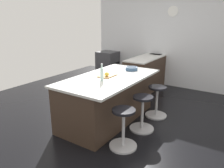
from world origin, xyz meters
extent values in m
plane|color=black|center=(0.00, 0.00, 0.00)|extent=(7.33, 7.33, 0.00)
cube|color=silver|center=(-2.82, 0.00, 1.30)|extent=(0.12, 4.82, 2.61)
cylinder|color=white|center=(-2.75, 0.03, 2.12)|extent=(0.03, 0.28, 0.28)
cube|color=#38281E|center=(-2.47, -0.37, 0.44)|extent=(2.45, 0.60, 0.88)
cube|color=silver|center=(-2.47, -0.37, 0.90)|extent=(2.45, 0.60, 0.03)
cube|color=#38383D|center=(-2.77, -0.37, 0.85)|extent=(0.44, 0.36, 0.12)
cylinder|color=#B7B7BC|center=(-2.77, -0.52, 1.05)|extent=(0.02, 0.02, 0.28)
cube|color=#38383D|center=(-2.47, -1.94, 0.44)|extent=(0.60, 0.60, 0.88)
cube|color=black|center=(-2.47, -1.64, 0.40)|extent=(0.44, 0.01, 0.32)
cube|color=#38281E|center=(0.12, -0.18, 0.43)|extent=(2.07, 0.94, 0.85)
cube|color=silver|center=(0.12, -0.13, 0.87)|extent=(2.13, 1.14, 0.04)
cylinder|color=#B7B7BC|center=(-0.55, 0.57, 0.01)|extent=(0.44, 0.44, 0.03)
cylinder|color=#B7B7BC|center=(-0.55, 0.57, 0.31)|extent=(0.05, 0.05, 0.58)
cylinder|color=black|center=(-0.55, 0.57, 0.62)|extent=(0.36, 0.36, 0.04)
cylinder|color=#B7B7BC|center=(0.12, 0.57, 0.01)|extent=(0.44, 0.44, 0.03)
cylinder|color=#B7B7BC|center=(0.12, 0.57, 0.31)|extent=(0.05, 0.05, 0.58)
cylinder|color=black|center=(0.12, 0.57, 0.62)|extent=(0.36, 0.36, 0.04)
cylinder|color=#B7B7BC|center=(0.79, 0.57, 0.01)|extent=(0.44, 0.44, 0.03)
cylinder|color=#B7B7BC|center=(0.79, 0.57, 0.31)|extent=(0.05, 0.05, 0.58)
cylinder|color=black|center=(0.79, 0.57, 0.62)|extent=(0.36, 0.36, 0.04)
cube|color=tan|center=(0.11, -0.20, 0.90)|extent=(0.36, 0.24, 0.02)
sphere|color=gold|center=(0.18, -0.16, 0.95)|extent=(0.08, 0.08, 0.08)
cylinder|color=silver|center=(0.42, -0.10, 1.00)|extent=(0.06, 0.06, 0.22)
cylinder|color=silver|center=(0.42, -0.10, 1.15)|extent=(0.03, 0.03, 0.08)
cylinder|color=#B7B7BC|center=(0.42, -0.10, 1.20)|extent=(0.03, 0.03, 0.02)
cylinder|color=#334C6B|center=(-0.57, -0.04, 0.93)|extent=(0.26, 0.26, 0.07)
cylinder|color=#192635|center=(-0.57, -0.04, 0.94)|extent=(0.21, 0.21, 0.04)
camera|label=1|loc=(3.41, 2.07, 1.97)|focal=34.96mm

